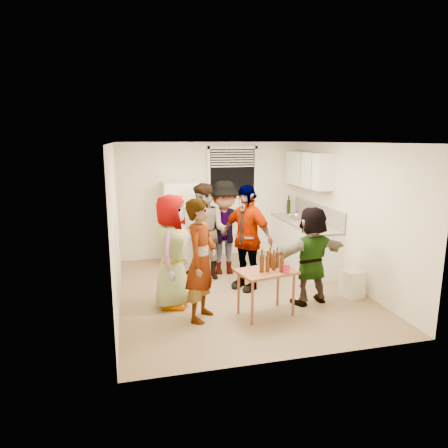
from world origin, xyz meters
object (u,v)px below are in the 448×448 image
object	(u,v)px
blue_cup	(310,231)
guest_orange	(309,302)
guest_stripe	(202,318)
refrigerator	(181,223)
guest_black	(246,288)
beer_bottle_counter	(308,226)
guest_back_right	(224,273)
guest_back_left	(206,277)
kettle	(297,219)
beer_bottle_table	(262,272)
wine_bottle	(288,213)
red_cup	(286,273)
trash_bin	(353,282)
guest_grey	(173,305)
serving_table	(265,315)

from	to	relation	value
blue_cup	guest_orange	distance (m)	1.50
blue_cup	guest_stripe	world-z (taller)	blue_cup
refrigerator	guest_black	xyz separation A→B (m)	(0.89, -1.77, -0.85)
beer_bottle_counter	guest_back_right	xyz separation A→B (m)	(-1.64, 0.19, -0.90)
guest_back_right	guest_back_left	bearing A→B (deg)	-149.56
kettle	beer_bottle_table	bearing A→B (deg)	-100.24
guest_back_left	wine_bottle	bearing A→B (deg)	70.21
beer_bottle_table	guest_black	size ratio (longest dim) A/B	0.14
refrigerator	beer_bottle_counter	bearing A→B (deg)	-24.83
blue_cup	beer_bottle_table	size ratio (longest dim) A/B	0.48
red_cup	guest_stripe	world-z (taller)	red_cup
guest_orange	trash_bin	bearing A→B (deg)	173.78
guest_grey	serving_table	bearing A→B (deg)	-95.93
serving_table	beer_bottle_table	bearing A→B (deg)	-150.91
red_cup	guest_back_left	xyz separation A→B (m)	(-0.78, 1.98, -0.69)
refrigerator	blue_cup	bearing A→B (deg)	-34.85
trash_bin	beer_bottle_counter	bearing A→B (deg)	95.53
beer_bottle_table	guest_orange	world-z (taller)	beer_bottle_table
blue_cup	guest_back_right	bearing A→B (deg)	156.97
guest_back_left	guest_black	distance (m)	0.89
trash_bin	guest_grey	world-z (taller)	trash_bin
refrigerator	guest_black	world-z (taller)	refrigerator
guest_black	guest_orange	xyz separation A→B (m)	(0.81, -0.85, 0.00)
refrigerator	beer_bottle_table	distance (m)	3.04
beer_bottle_counter	guest_back_right	bearing A→B (deg)	173.39
kettle	guest_stripe	size ratio (longest dim) A/B	0.14
blue_cup	beer_bottle_table	world-z (taller)	blue_cup
beer_bottle_counter	guest_grey	world-z (taller)	beer_bottle_counter
kettle	blue_cup	size ratio (longest dim) A/B	2.03
serving_table	refrigerator	bearing A→B (deg)	106.53
beer_bottle_counter	beer_bottle_table	size ratio (longest dim) A/B	0.86
trash_bin	red_cup	size ratio (longest dim) A/B	3.35
guest_back_left	trash_bin	bearing A→B (deg)	4.92
guest_stripe	guest_back_right	bearing A→B (deg)	9.03
blue_cup	serving_table	distance (m)	2.11
guest_back_left	guest_black	xyz separation A→B (m)	(0.57, -0.69, 0.00)
trash_bin	serving_table	world-z (taller)	trash_bin
guest_grey	guest_orange	xyz separation A→B (m)	(2.13, -0.40, 0.00)
refrigerator	beer_bottle_table	bearing A→B (deg)	-75.34
guest_grey	guest_back_right	xyz separation A→B (m)	(1.15, 1.32, 0.00)
kettle	guest_back_left	size ratio (longest dim) A/B	0.13
refrigerator	guest_orange	xyz separation A→B (m)	(1.69, -2.62, -0.85)
trash_bin	guest_black	bearing A→B (deg)	153.90
refrigerator	guest_back_left	xyz separation A→B (m)	(0.32, -1.08, -0.85)
beer_bottle_table	guest_stripe	xyz separation A→B (m)	(-0.85, 0.16, -0.69)
guest_back_left	guest_orange	size ratio (longest dim) A/B	1.14
beer_bottle_counter	guest_stripe	distance (m)	3.10
guest_back_left	guest_orange	xyz separation A→B (m)	(1.38, -1.54, 0.00)
beer_bottle_counter	blue_cup	world-z (taller)	beer_bottle_counter
serving_table	guest_orange	bearing A→B (deg)	17.98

